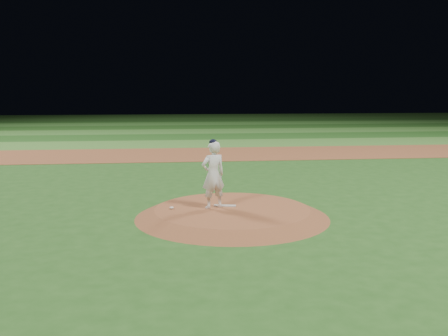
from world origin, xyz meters
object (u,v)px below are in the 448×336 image
object	(u,v)px
pitchers_mound	(232,213)
rosin_bag	(172,208)
pitching_rubber	(225,206)
pitcher_on_mound	(213,174)

from	to	relation	value
pitchers_mound	rosin_bag	world-z (taller)	rosin_bag
pitching_rubber	pitcher_on_mound	bearing A→B (deg)	-141.02
pitching_rubber	rosin_bag	size ratio (longest dim) A/B	5.19
pitchers_mound	rosin_bag	xyz separation A→B (m)	(-1.71, 0.13, 0.16)
rosin_bag	pitcher_on_mound	distance (m)	1.51
pitcher_on_mound	rosin_bag	bearing A→B (deg)	179.23
rosin_bag	pitcher_on_mound	world-z (taller)	pitcher_on_mound
pitching_rubber	pitcher_on_mound	size ratio (longest dim) A/B	0.32
pitchers_mound	pitching_rubber	distance (m)	0.37
pitchers_mound	pitching_rubber	size ratio (longest dim) A/B	8.62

